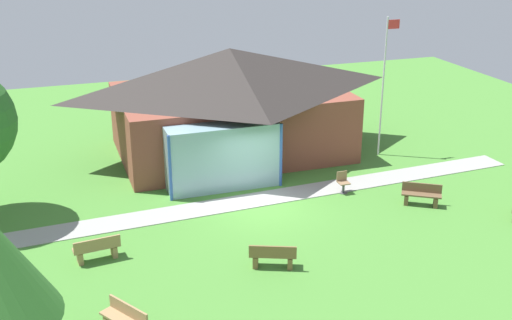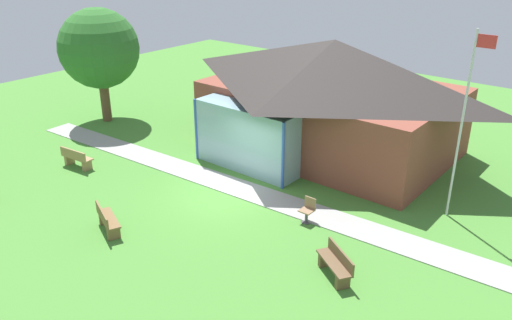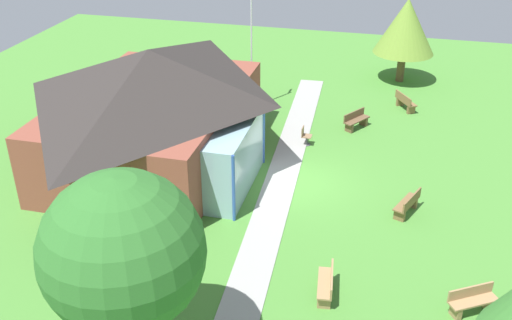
{
  "view_description": "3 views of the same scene",
  "coord_description": "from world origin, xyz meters",
  "px_view_note": "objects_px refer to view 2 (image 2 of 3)",
  "views": [
    {
      "loc": [
        -7.55,
        -21.08,
        10.48
      ],
      "look_at": [
        0.09,
        1.33,
        1.42
      ],
      "focal_mm": 44.97,
      "sensor_mm": 36.0,
      "label": 1
    },
    {
      "loc": [
        11.68,
        -12.67,
        8.98
      ],
      "look_at": [
        0.24,
        1.41,
        1.0
      ],
      "focal_mm": 36.2,
      "sensor_mm": 36.0,
      "label": 2
    },
    {
      "loc": [
        -20.63,
        -3.47,
        12.24
      ],
      "look_at": [
        -0.86,
        1.49,
        1.27
      ],
      "focal_mm": 41.66,
      "sensor_mm": 36.0,
      "label": 3
    }
  ],
  "objects_px": {
    "bench_front_center": "(107,220)",
    "bench_mid_left": "(77,159)",
    "patio_chair_lawn_spare": "(308,210)",
    "tree_west_hedge": "(99,49)",
    "flagpole": "(463,120)",
    "pavilion": "(329,95)",
    "bench_mid_right": "(336,264)"
  },
  "relations": [
    {
      "from": "bench_front_center",
      "to": "bench_mid_left",
      "type": "xyz_separation_m",
      "value": [
        -5.21,
        2.27,
        0.0
      ]
    },
    {
      "from": "patio_chair_lawn_spare",
      "to": "tree_west_hedge",
      "type": "xyz_separation_m",
      "value": [
        -13.94,
        2.04,
        3.33
      ]
    },
    {
      "from": "tree_west_hedge",
      "to": "flagpole",
      "type": "bearing_deg",
      "value": 4.55
    },
    {
      "from": "bench_front_center",
      "to": "flagpole",
      "type": "bearing_deg",
      "value": 66.74
    },
    {
      "from": "tree_west_hedge",
      "to": "bench_mid_left",
      "type": "bearing_deg",
      "value": -47.89
    },
    {
      "from": "pavilion",
      "to": "bench_front_center",
      "type": "xyz_separation_m",
      "value": [
        -1.78,
        -10.56,
        -2.15
      ]
    },
    {
      "from": "flagpole",
      "to": "bench_mid_left",
      "type": "distance_m",
      "value": 15.01
    },
    {
      "from": "pavilion",
      "to": "bench_mid_right",
      "type": "xyz_separation_m",
      "value": [
        5.28,
        -7.96,
        -2.15
      ]
    },
    {
      "from": "flagpole",
      "to": "bench_mid_right",
      "type": "height_order",
      "value": "flagpole"
    },
    {
      "from": "flagpole",
      "to": "bench_mid_right",
      "type": "xyz_separation_m",
      "value": [
        -1.22,
        -5.49,
        -3.09
      ]
    },
    {
      "from": "pavilion",
      "to": "bench_mid_right",
      "type": "distance_m",
      "value": 9.79
    },
    {
      "from": "flagpole",
      "to": "bench_front_center",
      "type": "bearing_deg",
      "value": -135.66
    },
    {
      "from": "bench_mid_right",
      "to": "bench_mid_left",
      "type": "relative_size",
      "value": 0.98
    },
    {
      "from": "flagpole",
      "to": "tree_west_hedge",
      "type": "height_order",
      "value": "flagpole"
    },
    {
      "from": "flagpole",
      "to": "patio_chair_lawn_spare",
      "type": "xyz_separation_m",
      "value": [
        -3.55,
        -3.43,
        -3.08
      ]
    },
    {
      "from": "pavilion",
      "to": "patio_chair_lawn_spare",
      "type": "height_order",
      "value": "pavilion"
    },
    {
      "from": "pavilion",
      "to": "tree_west_hedge",
      "type": "xyz_separation_m",
      "value": [
        -10.99,
        -3.87,
        1.19
      ]
    },
    {
      "from": "bench_mid_right",
      "to": "tree_west_hedge",
      "type": "xyz_separation_m",
      "value": [
        -16.27,
        4.1,
        3.34
      ]
    },
    {
      "from": "bench_mid_right",
      "to": "bench_mid_left",
      "type": "bearing_deg",
      "value": 34.07
    },
    {
      "from": "bench_mid_left",
      "to": "tree_west_hedge",
      "type": "xyz_separation_m",
      "value": [
        -4.0,
        4.42,
        3.34
      ]
    },
    {
      "from": "pavilion",
      "to": "tree_west_hedge",
      "type": "relative_size",
      "value": 1.95
    },
    {
      "from": "pavilion",
      "to": "bench_mid_left",
      "type": "bearing_deg",
      "value": -130.15
    },
    {
      "from": "bench_mid_right",
      "to": "flagpole",
      "type": "bearing_deg",
      "value": -69.94
    },
    {
      "from": "pavilion",
      "to": "flagpole",
      "type": "distance_m",
      "value": 7.02
    },
    {
      "from": "flagpole",
      "to": "patio_chair_lawn_spare",
      "type": "distance_m",
      "value": 5.81
    },
    {
      "from": "flagpole",
      "to": "patio_chair_lawn_spare",
      "type": "bearing_deg",
      "value": -135.96
    },
    {
      "from": "pavilion",
      "to": "patio_chair_lawn_spare",
      "type": "distance_m",
      "value": 6.94
    },
    {
      "from": "bench_front_center",
      "to": "pavilion",
      "type": "bearing_deg",
      "value": 102.84
    },
    {
      "from": "pavilion",
      "to": "bench_front_center",
      "type": "relative_size",
      "value": 7.19
    },
    {
      "from": "pavilion",
      "to": "flagpole",
      "type": "xyz_separation_m",
      "value": [
        6.5,
        -2.47,
        0.94
      ]
    },
    {
      "from": "pavilion",
      "to": "bench_mid_right",
      "type": "bearing_deg",
      "value": -56.44
    },
    {
      "from": "flagpole",
      "to": "bench_front_center",
      "type": "relative_size",
      "value": 4.11
    }
  ]
}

